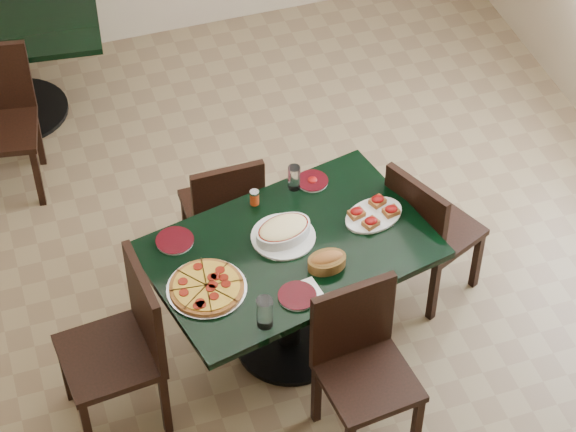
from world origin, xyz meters
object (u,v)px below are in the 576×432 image
object	(u,v)px
chair_right	(426,228)
pepperoni_pizza	(207,287)
main_table	(290,272)
bread_basket	(327,261)
back_table	(4,48)
lasagna_casserole	(283,231)
chair_far	(225,209)
chair_near	(361,358)
chair_left	(126,340)
bruschetta_platter	(374,213)

from	to	relation	value
chair_right	pepperoni_pizza	size ratio (longest dim) A/B	2.31
main_table	bread_basket	bearing A→B (deg)	-66.22
pepperoni_pizza	back_table	bearing A→B (deg)	104.07
main_table	lasagna_casserole	distance (m)	0.24
chair_far	chair_near	xyz separation A→B (m)	(0.33, -1.23, 0.04)
lasagna_casserole	chair_near	bearing A→B (deg)	-88.16
chair_far	pepperoni_pizza	xyz separation A→B (m)	(-0.30, -0.78, 0.30)
chair_far	chair_left	world-z (taller)	chair_left
main_table	back_table	bearing A→B (deg)	102.16
bruschetta_platter	bread_basket	bearing A→B (deg)	-161.67
main_table	lasagna_casserole	bearing A→B (deg)	86.01
main_table	back_table	xyz separation A→B (m)	(-1.10, 2.41, -0.04)
back_table	lasagna_casserole	distance (m)	2.60
chair_right	bread_basket	distance (m)	0.80
chair_near	bruschetta_platter	xyz separation A→B (m)	(0.31, 0.66, 0.26)
chair_left	pepperoni_pizza	distance (m)	0.47
pepperoni_pizza	bread_basket	distance (m)	0.59
bread_basket	main_table	bearing A→B (deg)	124.19
back_table	bread_basket	bearing A→B (deg)	-57.71
chair_far	chair_right	xyz separation A→B (m)	(0.97, -0.51, 0.03)
chair_right	chair_left	world-z (taller)	chair_left
bread_basket	back_table	bearing A→B (deg)	113.44
main_table	chair_left	bearing A→B (deg)	177.45
lasagna_casserole	bruschetta_platter	world-z (taller)	lasagna_casserole
chair_left	chair_near	bearing A→B (deg)	62.28
back_table	bruschetta_platter	distance (m)	2.83
chair_right	pepperoni_pizza	xyz separation A→B (m)	(-1.27, -0.27, 0.27)
back_table	lasagna_casserole	size ratio (longest dim) A/B	4.02
chair_near	bread_basket	distance (m)	0.49
bread_basket	chair_right	bearing A→B (deg)	22.54
chair_near	pepperoni_pizza	xyz separation A→B (m)	(-0.63, 0.45, 0.26)
back_table	chair_near	xyz separation A→B (m)	(1.27, -3.00, -0.01)
chair_right	chair_left	size ratio (longest dim) A/B	0.91
pepperoni_pizza	lasagna_casserole	xyz separation A→B (m)	(0.45, 0.21, 0.03)
chair_left	chair_far	bearing A→B (deg)	132.60
back_table	chair_near	world-z (taller)	chair_near
main_table	pepperoni_pizza	world-z (taller)	pepperoni_pizza
chair_near	chair_left	distance (m)	1.13
main_table	back_table	distance (m)	2.66
chair_far	chair_left	bearing A→B (deg)	47.46
back_table	main_table	bearing A→B (deg)	-58.59
back_table	chair_right	bearing A→B (deg)	-43.16
main_table	chair_far	distance (m)	0.67
chair_near	bruschetta_platter	bearing A→B (deg)	59.06
main_table	lasagna_casserole	size ratio (longest dim) A/B	4.68
pepperoni_pizza	bread_basket	world-z (taller)	bread_basket
chair_near	chair_right	distance (m)	0.97
main_table	chair_far	size ratio (longest dim) A/B	1.80
back_table	pepperoni_pizza	world-z (taller)	pepperoni_pizza
chair_right	pepperoni_pizza	bearing A→B (deg)	78.18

